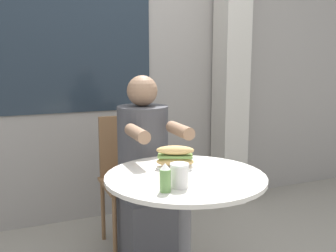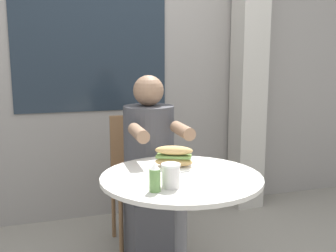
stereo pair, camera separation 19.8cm
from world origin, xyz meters
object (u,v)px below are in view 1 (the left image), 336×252
at_px(diner_chair, 128,168).
at_px(seated_diner, 145,184).
at_px(cafe_table, 185,213).
at_px(sandwich_on_plate, 175,158).
at_px(drink_cup, 179,175).
at_px(condiment_bottle, 165,178).

distance_m(diner_chair, seated_diner, 0.34).
relative_size(cafe_table, sandwich_on_plate, 3.82).
bearing_deg(cafe_table, drink_cup, -124.39).
bearing_deg(seated_diner, cafe_table, 91.70).
height_order(cafe_table, sandwich_on_plate, sandwich_on_plate).
height_order(diner_chair, seated_diner, seated_diner).
distance_m(cafe_table, drink_cup, 0.30).
bearing_deg(sandwich_on_plate, diner_chair, 90.21).
bearing_deg(condiment_bottle, diner_chair, 80.31).
height_order(diner_chair, sandwich_on_plate, diner_chair).
xyz_separation_m(diner_chair, drink_cup, (-0.10, -1.03, 0.25)).
bearing_deg(condiment_bottle, seated_diner, 76.12).
bearing_deg(sandwich_on_plate, condiment_bottle, -121.24).
relative_size(sandwich_on_plate, drink_cup, 1.92).
relative_size(seated_diner, condiment_bottle, 9.60).
bearing_deg(drink_cup, condiment_bottle, -160.23).
bearing_deg(diner_chair, cafe_table, 91.48).
bearing_deg(diner_chair, seated_diner, 91.13).
xyz_separation_m(cafe_table, drink_cup, (-0.10, -0.15, 0.24)).
bearing_deg(condiment_bottle, cafe_table, 44.38).
xyz_separation_m(sandwich_on_plate, condiment_bottle, (-0.18, -0.30, 0.01)).
height_order(cafe_table, seated_diner, seated_diner).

